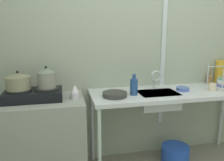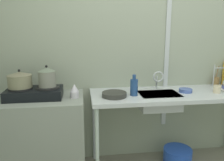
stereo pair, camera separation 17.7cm
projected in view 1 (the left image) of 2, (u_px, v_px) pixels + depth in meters
name	position (u px, v px, depth m)	size (l,w,h in m)	color
wall_back	(143.00, 52.00, 2.61)	(4.42, 0.10, 2.46)	#9AA38D
wall_metal_strip	(164.00, 41.00, 2.58)	(0.05, 0.01, 1.97)	silver
counter_concrete	(31.00, 141.00, 2.21)	(1.03, 0.57, 0.84)	gray
counter_sink	(172.00, 96.00, 2.44)	(1.76, 0.57, 0.84)	silver
stove	(34.00, 94.00, 2.12)	(0.52, 0.31, 0.11)	black
pot_on_left_burner	(18.00, 81.00, 2.06)	(0.22, 0.22, 0.17)	#7C795B
pot_on_right_burner	(46.00, 78.00, 2.11)	(0.17, 0.17, 0.21)	gray
percolator	(75.00, 92.00, 2.15)	(0.08, 0.08, 0.13)	silver
sink_basin	(158.00, 100.00, 2.38)	(0.41, 0.30, 0.16)	silver
faucet	(156.00, 77.00, 2.47)	(0.12, 0.07, 0.21)	silver
frying_pan	(115.00, 94.00, 2.22)	(0.24, 0.24, 0.04)	#32322D
cup_by_rack	(212.00, 87.00, 2.44)	(0.07, 0.07, 0.08)	beige
small_bowl_on_drainboard	(183.00, 89.00, 2.44)	(0.14, 0.14, 0.04)	#4D66B6
bottle_by_sink	(134.00, 86.00, 2.27)	(0.08, 0.08, 0.21)	navy
cereal_box	(223.00, 71.00, 2.79)	(0.17, 0.05, 0.28)	gold
utensil_jar	(209.00, 79.00, 2.76)	(0.07, 0.07, 0.23)	olive
bucket_on_floor	(175.00, 154.00, 2.58)	(0.31, 0.31, 0.20)	blue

